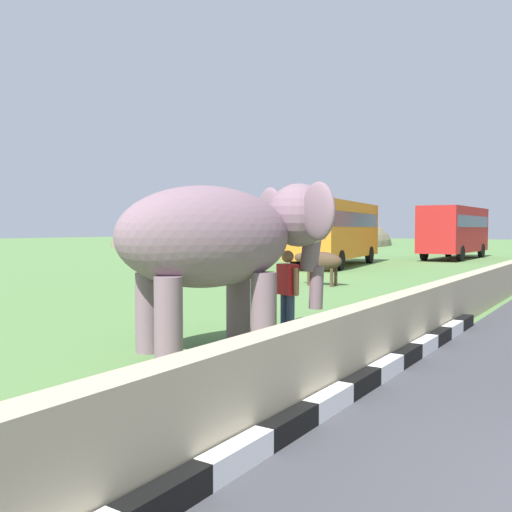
# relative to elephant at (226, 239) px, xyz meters

# --- Properties ---
(striped_curb) EXTENTS (16.20, 0.20, 0.24)m
(striped_curb) POSITION_rel_elephant_xyz_m (-3.38, -2.94, -1.76)
(striped_curb) COLOR white
(striped_curb) RESTS_ON ground_plane
(barrier_parapet) EXTENTS (28.00, 0.36, 1.00)m
(barrier_parapet) POSITION_rel_elephant_xyz_m (-1.03, -2.64, -1.38)
(barrier_parapet) COLOR tan
(barrier_parapet) RESTS_ON ground_plane
(elephant) EXTENTS (4.00, 3.33, 2.89)m
(elephant) POSITION_rel_elephant_xyz_m (0.00, 0.00, 0.00)
(elephant) COLOR slate
(elephant) RESTS_ON ground_plane
(person_handler) EXTENTS (0.38, 0.61, 1.66)m
(person_handler) POSITION_rel_elephant_xyz_m (1.46, -0.37, -0.96)
(person_handler) COLOR navy
(person_handler) RESTS_ON ground_plane
(bus_orange) EXTENTS (10.17, 3.97, 3.50)m
(bus_orange) POSITION_rel_elephant_xyz_m (20.60, 7.66, 0.20)
(bus_orange) COLOR orange
(bus_orange) RESTS_ON ground_plane
(bus_red) EXTENTS (9.09, 2.66, 3.50)m
(bus_red) POSITION_rel_elephant_xyz_m (31.55, 3.98, 0.20)
(bus_red) COLOR #B21E1E
(bus_red) RESTS_ON ground_plane
(cow_near) EXTENTS (0.63, 1.89, 1.23)m
(cow_near) POSITION_rel_elephant_xyz_m (10.50, 3.47, -1.01)
(cow_near) COLOR #473323
(cow_near) RESTS_ON ground_plane
(hill_east) EXTENTS (40.04, 32.03, 10.95)m
(hill_east) POSITION_rel_elephant_xyz_m (51.97, 33.18, -1.88)
(hill_east) COLOR #766D51
(hill_east) RESTS_ON ground_plane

